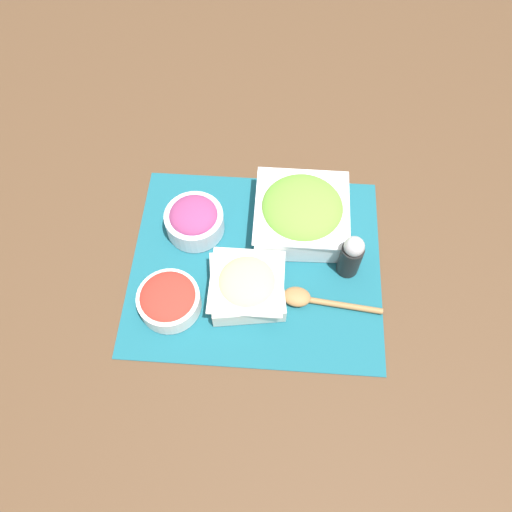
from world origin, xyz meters
TOP-DOWN VIEW (x-y plane):
  - ground_plane at (0.00, 0.00)m, footprint 3.00×3.00m
  - placemat at (0.00, 0.00)m, footprint 0.51×0.44m
  - cucumber_bowl at (-0.01, -0.07)m, footprint 0.16×0.16m
  - onion_bowl at (-0.13, 0.08)m, footprint 0.12×0.12m
  - tomato_bowl at (-0.16, -0.11)m, footprint 0.12×0.12m
  - lettuce_bowl at (0.09, 0.10)m, footprint 0.20×0.20m
  - wooden_spoon at (0.11, -0.08)m, footprint 0.20×0.05m
  - pepper_shaker at (0.19, 0.00)m, footprint 0.04×0.04m

SIDE VIEW (x-z plane):
  - ground_plane at x=0.00m, z-range 0.00..0.00m
  - placemat at x=0.00m, z-range 0.00..0.00m
  - wooden_spoon at x=0.11m, z-range 0.00..0.03m
  - tomato_bowl at x=-0.16m, z-range 0.01..0.06m
  - cucumber_bowl at x=-0.01m, z-range 0.00..0.06m
  - onion_bowl at x=-0.13m, z-range 0.00..0.07m
  - lettuce_bowl at x=0.09m, z-range 0.00..0.09m
  - pepper_shaker at x=0.19m, z-range 0.00..0.11m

